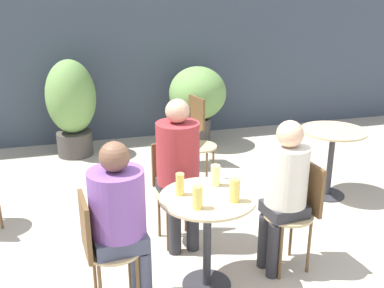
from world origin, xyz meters
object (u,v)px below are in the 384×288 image
(bistro_chair_5, at_px, (191,124))
(beer_glass_3, at_px, (198,198))
(beer_glass_2, at_px, (180,184))
(potted_plant_0, at_px, (71,104))
(bistro_chair_3, at_px, (192,140))
(seated_person_1, at_px, (179,162))
(beer_glass_1, at_px, (215,175))
(cafe_table_near, at_px, (207,219))
(bistro_chair_2, at_px, (101,243))
(cafe_table_far, at_px, (332,147))
(seated_person_0, at_px, (285,184))
(bistro_chair_1, at_px, (174,182))
(seated_person_2, at_px, (120,213))
(beer_glass_0, at_px, (235,190))
(bistro_chair_0, at_px, (298,205))
(potted_plant_1, at_px, (198,97))

(bistro_chair_5, relative_size, beer_glass_3, 5.38)
(beer_glass_2, distance_m, potted_plant_0, 3.11)
(bistro_chair_3, relative_size, seated_person_1, 0.67)
(beer_glass_1, bearing_deg, beer_glass_2, -163.97)
(cafe_table_near, relative_size, beer_glass_1, 4.63)
(bistro_chair_2, distance_m, bistro_chair_5, 2.73)
(seated_person_1, xyz_separation_m, potted_plant_0, (-0.78, 2.50, -0.07))
(bistro_chair_3, xyz_separation_m, beer_glass_1, (-0.28, -1.62, 0.28))
(cafe_table_far, height_order, potted_plant_0, potted_plant_0)
(seated_person_0, bearing_deg, bistro_chair_1, -140.74)
(bistro_chair_1, relative_size, seated_person_2, 0.71)
(bistro_chair_1, bearing_deg, beer_glass_1, -78.52)
(beer_glass_2, bearing_deg, seated_person_2, -163.15)
(cafe_table_near, bearing_deg, beer_glass_3, -127.35)
(bistro_chair_5, relative_size, seated_person_2, 0.71)
(seated_person_1, height_order, beer_glass_0, seated_person_1)
(beer_glass_2, relative_size, beer_glass_3, 1.00)
(bistro_chair_0, height_order, beer_glass_1, beer_glass_1)
(bistro_chair_0, distance_m, potted_plant_1, 3.00)
(bistro_chair_5, bearing_deg, beer_glass_1, -27.27)
(bistro_chair_2, height_order, beer_glass_0, beer_glass_0)
(beer_glass_3, bearing_deg, bistro_chair_2, 172.04)
(cafe_table_near, xyz_separation_m, beer_glass_2, (-0.18, 0.08, 0.26))
(beer_glass_2, bearing_deg, bistro_chair_5, 72.66)
(bistro_chair_1, bearing_deg, beer_glass_3, -98.28)
(cafe_table_near, xyz_separation_m, bistro_chair_3, (0.39, 1.78, -0.02))
(cafe_table_near, height_order, beer_glass_0, beer_glass_0)
(cafe_table_far, height_order, bistro_chair_3, bistro_chair_3)
(cafe_table_near, relative_size, seated_person_0, 0.60)
(seated_person_0, height_order, beer_glass_2, seated_person_0)
(beer_glass_0, xyz_separation_m, potted_plant_1, (0.68, 3.18, -0.13))
(beer_glass_2, xyz_separation_m, beer_glass_3, (0.06, -0.23, 0.00))
(cafe_table_far, relative_size, seated_person_0, 0.60)
(beer_glass_0, bearing_deg, bistro_chair_1, 104.08)
(bistro_chair_2, xyz_separation_m, beer_glass_1, (0.86, 0.23, 0.28))
(cafe_table_far, xyz_separation_m, bistro_chair_5, (-1.17, 1.23, -0.02))
(bistro_chair_2, height_order, potted_plant_1, potted_plant_1)
(seated_person_1, xyz_separation_m, beer_glass_0, (0.21, -0.73, 0.06))
(bistro_chair_1, height_order, bistro_chair_5, same)
(seated_person_1, relative_size, seated_person_2, 1.06)
(potted_plant_0, bearing_deg, beer_glass_2, -77.72)
(bistro_chair_1, distance_m, bistro_chair_2, 1.07)
(bistro_chair_5, bearing_deg, seated_person_2, -41.81)
(cafe_table_near, distance_m, beer_glass_0, 0.32)
(potted_plant_1, bearing_deg, potted_plant_0, 178.23)
(cafe_table_far, height_order, beer_glass_3, beer_glass_3)
(bistro_chair_0, bearing_deg, bistro_chair_3, -173.09)
(beer_glass_2, height_order, beer_glass_3, same)
(bistro_chair_5, xyz_separation_m, seated_person_2, (-1.14, -2.40, 0.19))
(seated_person_2, bearing_deg, potted_plant_0, -0.89)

